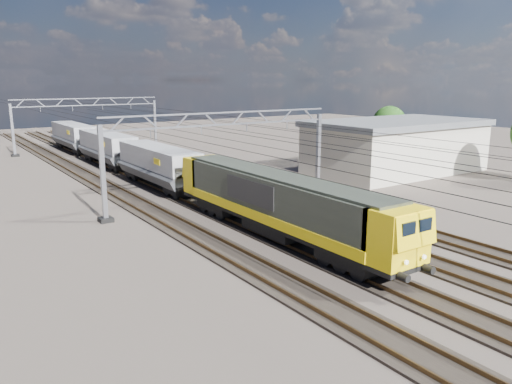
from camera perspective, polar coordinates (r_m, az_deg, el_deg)
ground at (r=36.02m, az=-0.22°, el=-2.53°), size 160.00×160.00×0.00m
track_outer_west at (r=33.15m, az=-8.87°, el=-3.91°), size 2.60×140.00×0.30m
track_loco at (r=34.96m, az=-2.95°, el=-2.90°), size 2.60×140.00×0.30m
track_inner_east at (r=37.12m, az=2.34°, el=-1.97°), size 2.60×140.00×0.30m
track_outer_east at (r=39.56m, az=7.00°, el=-1.13°), size 2.60×140.00×0.30m
catenary_gantry_mid at (r=38.54m, az=-3.56°, el=4.38°), size 19.90×0.90×7.11m
catenary_gantry_far at (r=71.73m, az=-18.56°, el=7.59°), size 19.90×0.90×7.11m
overhead_wires at (r=41.80m, az=-6.43°, el=7.52°), size 12.03×140.00×0.53m
locomotive at (r=30.01m, az=2.43°, el=-1.06°), size 2.76×21.10×3.62m
hopper_wagon_lead at (r=45.19m, az=-11.09°, el=3.25°), size 3.38×13.00×3.25m
hopper_wagon_mid at (r=58.39m, az=-16.64°, el=5.04°), size 3.38×13.00×3.25m
hopper_wagon_third at (r=71.98m, az=-20.14°, el=6.15°), size 3.38×13.00×3.25m
industrial_shed at (r=54.53m, az=15.68°, el=5.12°), size 18.60×10.60×5.40m
tree_far at (r=65.72m, az=15.28°, el=7.48°), size 4.80×4.40×6.30m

